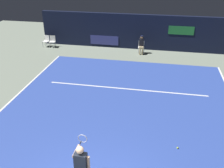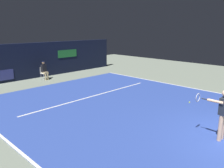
{
  "view_description": "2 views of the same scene",
  "coord_description": "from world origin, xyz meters",
  "px_view_note": "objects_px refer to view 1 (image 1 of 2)",
  "views": [
    {
      "loc": [
        1.55,
        -4.67,
        6.43
      ],
      "look_at": [
        -0.55,
        6.26,
        0.8
      ],
      "focal_mm": 40.95,
      "sensor_mm": 36.0,
      "label": 1
    },
    {
      "loc": [
        -7.88,
        -1.74,
        3.66
      ],
      "look_at": [
        -0.04,
        5.9,
        0.95
      ],
      "focal_mm": 36.57,
      "sensor_mm": 36.0,
      "label": 2
    }
  ],
  "objects_px": {
    "tennis_player": "(81,166)",
    "line_judge_on_chair": "(141,45)",
    "courtside_chair_near": "(52,41)",
    "courtside_chair_far": "(46,40)",
    "tennis_ball": "(178,148)"
  },
  "relations": [
    {
      "from": "tennis_player",
      "to": "tennis_ball",
      "type": "distance_m",
      "value": 3.93
    },
    {
      "from": "line_judge_on_chair",
      "to": "tennis_ball",
      "type": "bearing_deg",
      "value": -77.33
    },
    {
      "from": "tennis_player",
      "to": "line_judge_on_chair",
      "type": "distance_m",
      "value": 12.51
    },
    {
      "from": "courtside_chair_far",
      "to": "tennis_ball",
      "type": "distance_m",
      "value": 14.1
    },
    {
      "from": "tennis_ball",
      "to": "tennis_player",
      "type": "bearing_deg",
      "value": -139.63
    },
    {
      "from": "line_judge_on_chair",
      "to": "courtside_chair_near",
      "type": "distance_m",
      "value": 6.9
    },
    {
      "from": "line_judge_on_chair",
      "to": "courtside_chair_far",
      "type": "xyz_separation_m",
      "value": [
        -7.43,
        0.23,
        -0.18
      ]
    },
    {
      "from": "tennis_player",
      "to": "courtside_chair_far",
      "type": "xyz_separation_m",
      "value": [
        -6.77,
        12.71,
        -0.49
      ]
    },
    {
      "from": "line_judge_on_chair",
      "to": "tennis_ball",
      "type": "height_order",
      "value": "line_judge_on_chair"
    },
    {
      "from": "courtside_chair_near",
      "to": "tennis_ball",
      "type": "xyz_separation_m",
      "value": [
        9.15,
        -10.21,
        -0.46
      ]
    },
    {
      "from": "tennis_player",
      "to": "line_judge_on_chair",
      "type": "xyz_separation_m",
      "value": [
        0.65,
        12.49,
        -0.3
      ]
    },
    {
      "from": "courtside_chair_near",
      "to": "courtside_chair_far",
      "type": "height_order",
      "value": "same"
    },
    {
      "from": "courtside_chair_far",
      "to": "line_judge_on_chair",
      "type": "bearing_deg",
      "value": -1.76
    },
    {
      "from": "tennis_player",
      "to": "courtside_chair_near",
      "type": "bearing_deg",
      "value": 116.2
    },
    {
      "from": "tennis_player",
      "to": "tennis_ball",
      "type": "xyz_separation_m",
      "value": [
        2.91,
        2.47,
        -0.94
      ]
    }
  ]
}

